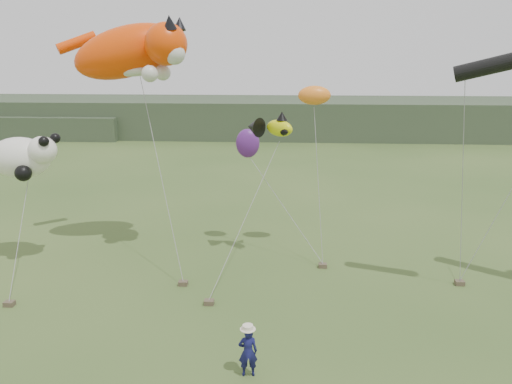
% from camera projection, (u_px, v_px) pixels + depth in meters
% --- Properties ---
extents(ground, '(120.00, 120.00, 0.00)m').
position_uv_depth(ground, '(265.00, 365.00, 14.69)').
color(ground, '#385123').
rests_on(ground, ground).
extents(headland, '(90.00, 13.00, 4.00)m').
position_uv_depth(headland, '(256.00, 117.00, 57.38)').
color(headland, '#2D3D28').
rests_on(headland, ground).
extents(festival_attendant, '(0.59, 0.43, 1.50)m').
position_uv_depth(festival_attendant, '(248.00, 352.00, 14.05)').
color(festival_attendant, '#131448').
rests_on(festival_attendant, ground).
extents(sandbag_anchors, '(17.31, 4.44, 0.18)m').
position_uv_depth(sandbag_anchors, '(243.00, 287.00, 19.50)').
color(sandbag_anchors, brown).
rests_on(sandbag_anchors, ground).
extents(cat_kite, '(6.24, 3.42, 3.28)m').
position_uv_depth(cat_kite, '(136.00, 51.00, 21.22)').
color(cat_kite, '#ED3F04').
rests_on(cat_kite, ground).
extents(fish_kite, '(2.32, 1.53, 1.12)m').
position_uv_depth(fish_kite, '(270.00, 127.00, 21.05)').
color(fish_kite, '#D0D80C').
rests_on(fish_kite, ground).
extents(panda_kite, '(3.06, 1.98, 1.90)m').
position_uv_depth(panda_kite, '(24.00, 157.00, 20.95)').
color(panda_kite, white).
rests_on(panda_kite, ground).
extents(misc_kites, '(4.20, 1.39, 3.31)m').
position_uv_depth(misc_kites, '(278.00, 121.00, 22.23)').
color(misc_kites, orange).
rests_on(misc_kites, ground).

